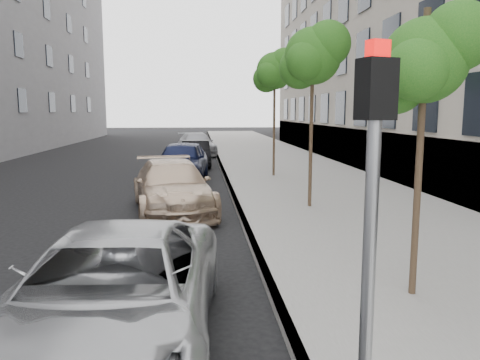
{
  "coord_description": "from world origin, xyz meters",
  "views": [
    {
      "loc": [
        0.08,
        -4.87,
        2.81
      ],
      "look_at": [
        0.86,
        4.01,
        1.5
      ],
      "focal_mm": 35.0,
      "sensor_mm": 36.0,
      "label": 1
    }
  ],
  "objects": [
    {
      "name": "sidewalk",
      "position": [
        4.3,
        24.0,
        0.07
      ],
      "size": [
        6.4,
        72.0,
        0.14
      ],
      "primitive_type": "cube",
      "color": "gray",
      "rests_on": "ground"
    },
    {
      "name": "suv",
      "position": [
        -0.69,
        8.18,
        0.72
      ],
      "size": [
        2.82,
        5.22,
        1.44
      ],
      "primitive_type": "imported",
      "rotation": [
        0.0,
        0.0,
        0.17
      ],
      "color": "tan",
      "rests_on": "ground"
    },
    {
      "name": "curb",
      "position": [
        1.18,
        24.0,
        0.07
      ],
      "size": [
        0.15,
        72.0,
        0.14
      ],
      "primitive_type": "cube",
      "color": "#9E9B93",
      "rests_on": "ground"
    },
    {
      "name": "sedan_rear",
      "position": [
        -0.1,
        25.48,
        0.72
      ],
      "size": [
        2.84,
        5.24,
        1.44
      ],
      "primitive_type": "imported",
      "rotation": [
        0.0,
        0.0,
        0.17
      ],
      "color": "gray",
      "rests_on": "ground"
    },
    {
      "name": "tree_far",
      "position": [
        3.23,
        14.5,
        4.46
      ],
      "size": [
        1.82,
        1.62,
        5.22
      ],
      "color": "#38281C",
      "rests_on": "sidewalk"
    },
    {
      "name": "tree_near",
      "position": [
        3.23,
        1.5,
        3.5
      ],
      "size": [
        1.56,
        1.36,
        4.13
      ],
      "color": "#38281C",
      "rests_on": "sidewalk"
    },
    {
      "name": "signal_pole",
      "position": [
        1.3,
        -1.69,
        2.11
      ],
      "size": [
        0.28,
        0.24,
        3.15
      ],
      "rotation": [
        0.0,
        0.0,
        0.31
      ],
      "color": "#939699",
      "rests_on": "sidewalk"
    },
    {
      "name": "sedan_blue",
      "position": [
        -0.63,
        14.25,
        0.81
      ],
      "size": [
        2.37,
        4.93,
        1.62
      ],
      "primitive_type": "imported",
      "rotation": [
        0.0,
        0.0,
        -0.1
      ],
      "color": "black",
      "rests_on": "ground"
    },
    {
      "name": "sedan_black",
      "position": [
        -0.1,
        19.23,
        0.66
      ],
      "size": [
        1.55,
        4.04,
        1.31
      ],
      "primitive_type": "imported",
      "rotation": [
        0.0,
        0.0,
        0.04
      ],
      "color": "black",
      "rests_on": "ground"
    },
    {
      "name": "minivan",
      "position": [
        -0.94,
        0.37,
        0.71
      ],
      "size": [
        2.63,
        5.21,
        1.41
      ],
      "primitive_type": "imported",
      "rotation": [
        0.0,
        0.0,
        -0.06
      ],
      "color": "#AAACAF",
      "rests_on": "ground"
    },
    {
      "name": "tree_mid",
      "position": [
        3.23,
        8.0,
        4.31
      ],
      "size": [
        1.86,
        1.66,
        5.09
      ],
      "color": "#38281C",
      "rests_on": "sidewalk"
    }
  ]
}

